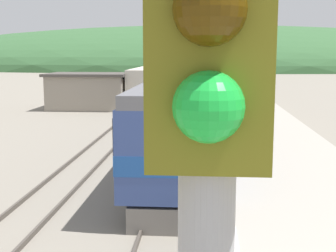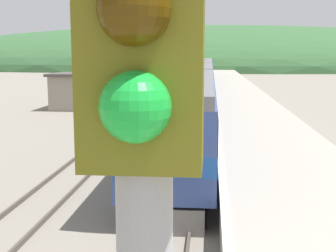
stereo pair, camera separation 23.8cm
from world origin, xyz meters
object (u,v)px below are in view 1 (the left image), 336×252
(carriage_second, at_px, (194,84))
(signal_mast_main, at_px, (207,206))
(carriage_fourth, at_px, (199,69))
(siding_train, at_px, (158,80))
(express_train_lead_car, at_px, (183,114))
(carriage_third, at_px, (197,74))

(carriage_second, bearing_deg, signal_mast_main, -88.61)
(carriage_fourth, relative_size, siding_train, 0.68)
(carriage_second, distance_m, siding_train, 12.22)
(carriage_second, height_order, siding_train, carriage_second)
(express_train_lead_car, height_order, carriage_third, express_train_lead_car)
(carriage_third, height_order, signal_mast_main, signal_mast_main)
(carriage_second, relative_size, carriage_fourth, 1.00)
(carriage_fourth, height_order, signal_mast_main, signal_mast_main)
(express_train_lead_car, distance_m, siding_train, 33.19)
(carriage_third, bearing_deg, signal_mast_main, -89.07)
(carriage_second, height_order, carriage_third, same)
(carriage_second, relative_size, carriage_third, 1.00)
(siding_train, relative_size, signal_mast_main, 4.46)
(carriage_third, xyz_separation_m, signal_mast_main, (1.03, -63.57, 2.43))
(carriage_third, bearing_deg, carriage_fourth, 90.00)
(carriage_second, distance_m, signal_mast_main, 42.37)
(express_train_lead_car, height_order, carriage_second, express_train_lead_car)
(siding_train, bearing_deg, carriage_second, -68.72)
(carriage_second, distance_m, carriage_fourth, 42.57)
(carriage_fourth, distance_m, signal_mast_main, 84.90)
(carriage_second, xyz_separation_m, signal_mast_main, (1.03, -42.29, 2.43))
(carriage_second, bearing_deg, carriage_fourth, 90.00)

